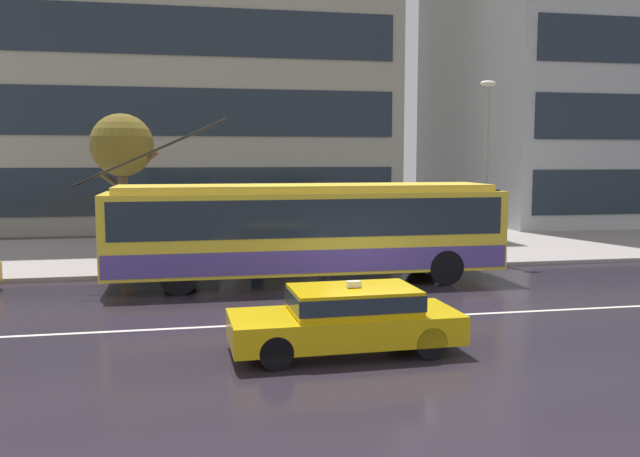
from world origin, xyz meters
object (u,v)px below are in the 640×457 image
at_px(bus_shelter, 273,205).
at_px(street_tree_bare, 122,148).
at_px(pedestrian_approaching_curb, 257,216).
at_px(taxi_oncoming_near, 348,316).
at_px(trolleybus, 307,229).
at_px(pedestrian_walking_past, 319,213).
at_px(street_lamp, 486,154).
at_px(pedestrian_at_shelter, 252,219).

xyz_separation_m(bus_shelter, street_tree_bare, (-5.06, 0.28, 1.96)).
bearing_deg(pedestrian_approaching_curb, taxi_oncoming_near, -86.42).
relative_size(trolleybus, pedestrian_approaching_curb, 6.12).
distance_m(taxi_oncoming_near, street_tree_bare, 12.74).
bearing_deg(bus_shelter, pedestrian_walking_past, 22.04).
bearing_deg(street_tree_bare, trolleybus, -34.89).
bearing_deg(pedestrian_walking_past, street_lamp, -17.07).
xyz_separation_m(trolleybus, street_tree_bare, (-5.63, 3.92, 2.45)).
distance_m(pedestrian_at_shelter, street_lamp, 8.59).
bearing_deg(trolleybus, street_lamp, 20.71).
bearing_deg(bus_shelter, pedestrian_approaching_curb, -168.28).
relative_size(pedestrian_walking_past, street_tree_bare, 0.40).
height_order(pedestrian_approaching_curb, street_tree_bare, street_tree_bare).
bearing_deg(street_tree_bare, bus_shelter, -3.18).
relative_size(trolleybus, taxi_oncoming_near, 2.80).
relative_size(pedestrian_at_shelter, pedestrian_approaching_curb, 0.98).
height_order(trolleybus, pedestrian_walking_past, trolleybus).
bearing_deg(street_tree_bare, pedestrian_approaching_curb, -5.15).
relative_size(bus_shelter, pedestrian_walking_past, 1.93).
bearing_deg(bus_shelter, street_tree_bare, 176.82).
xyz_separation_m(pedestrian_walking_past, street_tree_bare, (-6.84, -0.44, 2.34)).
bearing_deg(trolleybus, pedestrian_walking_past, 74.46).
relative_size(pedestrian_approaching_curb, street_tree_bare, 0.40).
relative_size(trolleybus, bus_shelter, 3.19).
height_order(bus_shelter, street_tree_bare, street_tree_bare).
bearing_deg(pedestrian_approaching_curb, street_lamp, -6.42).
height_order(pedestrian_at_shelter, street_tree_bare, street_tree_bare).
relative_size(pedestrian_at_shelter, street_tree_bare, 0.39).
distance_m(pedestrian_walking_past, street_tree_bare, 7.24).
relative_size(pedestrian_walking_past, street_lamp, 0.32).
height_order(pedestrian_walking_past, street_lamp, street_lamp).
bearing_deg(pedestrian_walking_past, bus_shelter, -157.96).
height_order(bus_shelter, pedestrian_approaching_curb, bus_shelter).
bearing_deg(street_lamp, pedestrian_approaching_curb, 173.58).
height_order(taxi_oncoming_near, bus_shelter, bus_shelter).
distance_m(taxi_oncoming_near, bus_shelter, 10.96).
bearing_deg(pedestrian_at_shelter, taxi_oncoming_near, -84.60).
bearing_deg(street_tree_bare, pedestrian_at_shelter, -18.84).
bearing_deg(trolleybus, bus_shelter, 98.88).
height_order(bus_shelter, street_lamp, street_lamp).
bearing_deg(taxi_oncoming_near, bus_shelter, 90.46).
relative_size(pedestrian_at_shelter, pedestrian_walking_past, 0.99).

